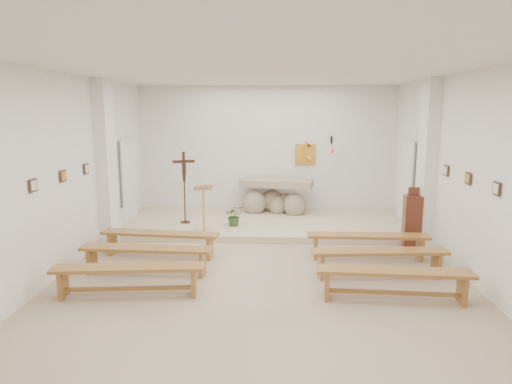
{
  "coord_description": "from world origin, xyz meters",
  "views": [
    {
      "loc": [
        0.21,
        -7.51,
        2.86
      ],
      "look_at": [
        -0.16,
        1.6,
        1.21
      ],
      "focal_mm": 32.0,
      "sensor_mm": 36.0,
      "label": 1
    }
  ],
  "objects_px": {
    "lectern": "(204,208)",
    "donation_pedestal": "(412,221)",
    "crucifix_stand": "(184,182)",
    "bench_left_second": "(146,254)",
    "bench_right_second": "(379,257)",
    "altar": "(275,198)",
    "bench_right_front": "(368,241)",
    "bench_right_third": "(394,278)",
    "bench_left_third": "(129,274)",
    "bench_left_front": "(160,238)"
  },
  "relations": [
    {
      "from": "donation_pedestal",
      "to": "bench_left_front",
      "type": "distance_m",
      "value": 5.2
    },
    {
      "from": "donation_pedestal",
      "to": "crucifix_stand",
      "type": "bearing_deg",
      "value": 169.82
    },
    {
      "from": "altar",
      "to": "bench_left_second",
      "type": "bearing_deg",
      "value": -105.76
    },
    {
      "from": "bench_right_front",
      "to": "bench_right_second",
      "type": "height_order",
      "value": "same"
    },
    {
      "from": "bench_left_second",
      "to": "lectern",
      "type": "bearing_deg",
      "value": 76.07
    },
    {
      "from": "bench_left_third",
      "to": "bench_right_third",
      "type": "relative_size",
      "value": 1.0
    },
    {
      "from": "bench_left_front",
      "to": "bench_right_second",
      "type": "distance_m",
      "value": 4.17
    },
    {
      "from": "bench_right_front",
      "to": "bench_left_second",
      "type": "bearing_deg",
      "value": -165.52
    },
    {
      "from": "crucifix_stand",
      "to": "bench_right_front",
      "type": "height_order",
      "value": "crucifix_stand"
    },
    {
      "from": "lectern",
      "to": "bench_left_third",
      "type": "relative_size",
      "value": 0.48
    },
    {
      "from": "donation_pedestal",
      "to": "bench_left_front",
      "type": "relative_size",
      "value": 0.55
    },
    {
      "from": "lectern",
      "to": "crucifix_stand",
      "type": "relative_size",
      "value": 0.65
    },
    {
      "from": "donation_pedestal",
      "to": "bench_left_third",
      "type": "bearing_deg",
      "value": -147.19
    },
    {
      "from": "crucifix_stand",
      "to": "bench_right_third",
      "type": "relative_size",
      "value": 0.74
    },
    {
      "from": "lectern",
      "to": "bench_right_front",
      "type": "height_order",
      "value": "lectern"
    },
    {
      "from": "bench_left_second",
      "to": "bench_right_second",
      "type": "height_order",
      "value": "same"
    },
    {
      "from": "donation_pedestal",
      "to": "bench_right_second",
      "type": "relative_size",
      "value": 0.55
    },
    {
      "from": "altar",
      "to": "bench_left_third",
      "type": "distance_m",
      "value": 5.79
    },
    {
      "from": "bench_right_front",
      "to": "bench_right_third",
      "type": "relative_size",
      "value": 0.99
    },
    {
      "from": "altar",
      "to": "bench_left_second",
      "type": "relative_size",
      "value": 0.86
    },
    {
      "from": "crucifix_stand",
      "to": "bench_left_second",
      "type": "xyz_separation_m",
      "value": [
        -0.08,
        -3.1,
        -0.78
      ]
    },
    {
      "from": "bench_left_third",
      "to": "bench_right_second",
      "type": "bearing_deg",
      "value": 8.41
    },
    {
      "from": "altar",
      "to": "bench_right_front",
      "type": "bearing_deg",
      "value": -50.17
    },
    {
      "from": "donation_pedestal",
      "to": "bench_left_front",
      "type": "xyz_separation_m",
      "value": [
        -5.12,
        -0.83,
        -0.2
      ]
    },
    {
      "from": "bench_right_front",
      "to": "bench_right_third",
      "type": "xyz_separation_m",
      "value": [
        0.0,
        -1.97,
        0.0
      ]
    },
    {
      "from": "bench_right_second",
      "to": "bench_left_third",
      "type": "xyz_separation_m",
      "value": [
        -4.05,
        -0.98,
        0.0
      ]
    },
    {
      "from": "lectern",
      "to": "bench_left_third",
      "type": "xyz_separation_m",
      "value": [
        -0.68,
        -3.2,
        -0.34
      ]
    },
    {
      "from": "bench_right_third",
      "to": "donation_pedestal",
      "type": "bearing_deg",
      "value": 72.39
    },
    {
      "from": "bench_right_front",
      "to": "bench_right_third",
      "type": "distance_m",
      "value": 1.97
    },
    {
      "from": "donation_pedestal",
      "to": "bench_right_third",
      "type": "relative_size",
      "value": 0.55
    },
    {
      "from": "lectern",
      "to": "bench_right_front",
      "type": "bearing_deg",
      "value": -40.73
    },
    {
      "from": "bench_right_second",
      "to": "bench_left_second",
      "type": "bearing_deg",
      "value": 176.01
    },
    {
      "from": "crucifix_stand",
      "to": "bench_right_second",
      "type": "relative_size",
      "value": 0.74
    },
    {
      "from": "altar",
      "to": "crucifix_stand",
      "type": "xyz_separation_m",
      "value": [
        -2.19,
        -1.23,
        0.62
      ]
    },
    {
      "from": "lectern",
      "to": "crucifix_stand",
      "type": "distance_m",
      "value": 1.16
    },
    {
      "from": "lectern",
      "to": "donation_pedestal",
      "type": "distance_m",
      "value": 4.47
    },
    {
      "from": "bench_left_front",
      "to": "bench_right_second",
      "type": "xyz_separation_m",
      "value": [
        4.05,
        -0.98,
        0.0
      ]
    },
    {
      "from": "bench_left_second",
      "to": "bench_right_third",
      "type": "height_order",
      "value": "same"
    },
    {
      "from": "crucifix_stand",
      "to": "bench_right_front",
      "type": "xyz_separation_m",
      "value": [
        3.97,
        -2.12,
        -0.78
      ]
    },
    {
      "from": "altar",
      "to": "crucifix_stand",
      "type": "relative_size",
      "value": 1.16
    },
    {
      "from": "bench_right_second",
      "to": "crucifix_stand",
      "type": "bearing_deg",
      "value": 137.96
    },
    {
      "from": "bench_right_front",
      "to": "bench_right_third",
      "type": "height_order",
      "value": "same"
    },
    {
      "from": "crucifix_stand",
      "to": "donation_pedestal",
      "type": "height_order",
      "value": "crucifix_stand"
    },
    {
      "from": "bench_left_third",
      "to": "crucifix_stand",
      "type": "bearing_deg",
      "value": 83.6
    },
    {
      "from": "bench_left_front",
      "to": "bench_right_front",
      "type": "height_order",
      "value": "same"
    },
    {
      "from": "bench_left_front",
      "to": "bench_right_third",
      "type": "xyz_separation_m",
      "value": [
        4.05,
        -1.97,
        0.0
      ]
    },
    {
      "from": "bench_right_second",
      "to": "donation_pedestal",
      "type": "bearing_deg",
      "value": 55.41
    },
    {
      "from": "lectern",
      "to": "bench_left_second",
      "type": "height_order",
      "value": "lectern"
    },
    {
      "from": "bench_left_front",
      "to": "bench_left_third",
      "type": "bearing_deg",
      "value": -83.97
    },
    {
      "from": "bench_left_front",
      "to": "lectern",
      "type": "bearing_deg",
      "value": 67.24
    }
  ]
}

